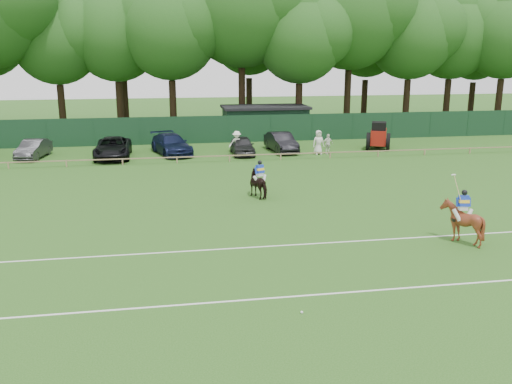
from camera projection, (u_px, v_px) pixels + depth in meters
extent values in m
plane|color=#1E4C14|center=(256.00, 239.00, 24.16)|extent=(160.00, 160.00, 0.00)
imported|color=black|center=(260.00, 184.00, 31.06)|extent=(1.55, 2.05, 1.57)
imported|color=maroon|center=(462.00, 222.00, 23.57)|extent=(1.79, 1.94, 1.86)
imported|color=#303032|center=(33.00, 149.00, 42.67)|extent=(2.18, 4.60, 1.46)
imported|color=black|center=(113.00, 148.00, 42.68)|extent=(2.71, 5.83, 1.62)
imported|color=#121939|center=(171.00, 144.00, 44.27)|extent=(3.78, 6.06, 1.64)
imported|color=#2B2B2E|center=(242.00, 146.00, 44.16)|extent=(1.79, 4.33, 1.47)
imported|color=black|center=(281.00, 142.00, 45.47)|extent=(2.19, 5.01, 1.60)
imported|color=white|center=(237.00, 143.00, 43.76)|extent=(1.43, 1.07, 1.97)
imported|color=silver|center=(328.00, 144.00, 44.46)|extent=(1.03, 0.61, 1.64)
imported|color=silver|center=(318.00, 142.00, 44.20)|extent=(1.03, 0.73, 1.97)
cube|color=silver|center=(260.00, 174.00, 30.92)|extent=(0.44, 0.39, 0.18)
cube|color=#1A38C0|center=(260.00, 169.00, 30.84)|extent=(0.49, 0.44, 0.51)
cube|color=yellow|center=(260.00, 169.00, 30.85)|extent=(0.51, 0.44, 0.18)
sphere|color=black|center=(260.00, 163.00, 30.75)|extent=(0.25, 0.25, 0.25)
cylinder|color=silver|center=(264.00, 179.00, 31.10)|extent=(0.38, 0.46, 0.59)
cylinder|color=silver|center=(257.00, 180.00, 30.81)|extent=(0.48, 0.27, 0.59)
cube|color=silver|center=(463.00, 208.00, 23.41)|extent=(0.40, 0.32, 0.18)
cube|color=#1A38C0|center=(464.00, 201.00, 23.33)|extent=(0.45, 0.37, 0.51)
cube|color=yellow|center=(464.00, 201.00, 23.34)|extent=(0.48, 0.36, 0.18)
sphere|color=black|center=(465.00, 193.00, 23.24)|extent=(0.25, 0.25, 0.25)
cylinder|color=silver|center=(469.00, 215.00, 23.44)|extent=(0.43, 0.31, 0.59)
cylinder|color=silver|center=(457.00, 215.00, 23.45)|extent=(0.41, 0.40, 0.59)
cylinder|color=tan|center=(458.00, 188.00, 23.25)|extent=(0.17, 0.62, 1.17)
sphere|color=silver|center=(302.00, 312.00, 17.27)|extent=(0.09, 0.09, 0.09)
cube|color=silver|center=(286.00, 297.00, 18.43)|extent=(60.00, 0.10, 0.01)
cube|color=silver|center=(260.00, 247.00, 23.21)|extent=(60.00, 0.10, 0.01)
cube|color=#997F5B|center=(217.00, 156.00, 41.23)|extent=(62.00, 0.08, 0.08)
cube|color=#14351E|center=(207.00, 130.00, 49.63)|extent=(92.00, 0.04, 2.50)
cube|color=#14331E|center=(265.00, 123.00, 53.43)|extent=(8.00, 4.00, 2.80)
cube|color=black|center=(265.00, 107.00, 53.05)|extent=(8.40, 4.40, 0.24)
cube|color=maroon|center=(379.00, 137.00, 46.78)|extent=(2.12, 2.68, 1.28)
cube|color=black|center=(379.00, 127.00, 46.18)|extent=(1.60, 1.65, 0.89)
cylinder|color=black|center=(368.00, 141.00, 46.39)|extent=(0.86, 1.47, 1.48)
cylinder|color=black|center=(388.00, 142.00, 46.01)|extent=(0.86, 1.47, 1.48)
cylinder|color=black|center=(370.00, 142.00, 48.03)|extent=(0.59, 0.84, 0.79)
cylinder|color=black|center=(387.00, 143.00, 47.69)|extent=(0.59, 0.84, 0.79)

